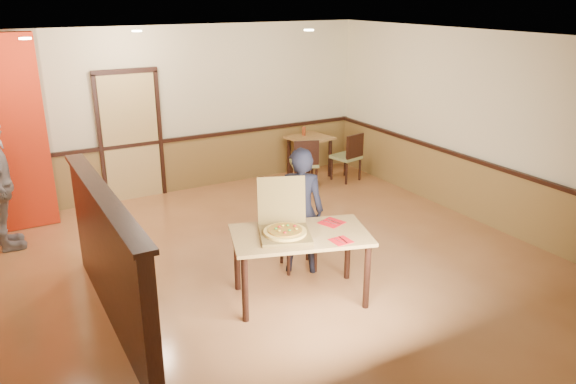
# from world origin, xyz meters

# --- Properties ---
(floor) EXTENTS (7.00, 7.00, 0.00)m
(floor) POSITION_xyz_m (0.00, 0.00, 0.00)
(floor) COLOR #BC7B49
(floor) RESTS_ON ground
(ceiling) EXTENTS (7.00, 7.00, 0.00)m
(ceiling) POSITION_xyz_m (0.00, 0.00, 2.80)
(ceiling) COLOR black
(ceiling) RESTS_ON wall_back
(wall_back) EXTENTS (7.00, 0.00, 7.00)m
(wall_back) POSITION_xyz_m (0.00, 3.50, 1.40)
(wall_back) COLOR beige
(wall_back) RESTS_ON floor
(wall_right) EXTENTS (0.00, 7.00, 7.00)m
(wall_right) POSITION_xyz_m (3.50, 0.00, 1.40)
(wall_right) COLOR beige
(wall_right) RESTS_ON floor
(wainscot_back) EXTENTS (7.00, 0.04, 0.90)m
(wainscot_back) POSITION_xyz_m (0.00, 3.47, 0.45)
(wainscot_back) COLOR olive
(wainscot_back) RESTS_ON floor
(chair_rail_back) EXTENTS (7.00, 0.06, 0.06)m
(chair_rail_back) POSITION_xyz_m (0.00, 3.45, 0.92)
(chair_rail_back) COLOR black
(chair_rail_back) RESTS_ON wall_back
(wainscot_right) EXTENTS (0.04, 7.00, 0.90)m
(wainscot_right) POSITION_xyz_m (3.47, 0.00, 0.45)
(wainscot_right) COLOR olive
(wainscot_right) RESTS_ON floor
(chair_rail_right) EXTENTS (0.06, 7.00, 0.06)m
(chair_rail_right) POSITION_xyz_m (3.45, 0.00, 0.92)
(chair_rail_right) COLOR black
(chair_rail_right) RESTS_ON wall_right
(back_door) EXTENTS (0.90, 0.06, 2.10)m
(back_door) POSITION_xyz_m (-0.80, 3.46, 1.05)
(back_door) COLOR tan
(back_door) RESTS_ON wall_back
(booth_partition) EXTENTS (0.20, 3.10, 1.44)m
(booth_partition) POSITION_xyz_m (-2.00, -0.20, 0.74)
(booth_partition) COLOR black
(booth_partition) RESTS_ON floor
(spot_a) EXTENTS (0.14, 0.14, 0.02)m
(spot_a) POSITION_xyz_m (-2.30, 1.80, 2.78)
(spot_a) COLOR beige
(spot_a) RESTS_ON ceiling
(spot_b) EXTENTS (0.14, 0.14, 0.02)m
(spot_b) POSITION_xyz_m (-0.80, 2.50, 2.78)
(spot_b) COLOR beige
(spot_b) RESTS_ON ceiling
(spot_c) EXTENTS (0.14, 0.14, 0.02)m
(spot_c) POSITION_xyz_m (1.40, 1.50, 2.78)
(spot_c) COLOR beige
(spot_c) RESTS_ON ceiling
(main_table) EXTENTS (1.68, 1.27, 0.80)m
(main_table) POSITION_xyz_m (-0.07, -0.77, 0.69)
(main_table) COLOR #B1864A
(main_table) RESTS_ON floor
(diner_chair) EXTENTS (0.51, 0.51, 0.84)m
(diner_chair) POSITION_xyz_m (0.32, -0.05, 0.46)
(diner_chair) COLOR olive
(diner_chair) RESTS_ON floor
(side_chair_left) EXTENTS (0.58, 0.58, 0.91)m
(side_chair_left) POSITION_xyz_m (1.92, 2.44, 0.50)
(side_chair_left) COLOR olive
(side_chair_left) RESTS_ON floor
(side_chair_right) EXTENTS (0.53, 0.53, 0.90)m
(side_chair_right) POSITION_xyz_m (2.86, 2.44, 0.49)
(side_chair_right) COLOR olive
(side_chair_right) RESTS_ON floor
(side_table) EXTENTS (0.82, 0.82, 0.76)m
(side_table) POSITION_xyz_m (2.39, 3.05, 0.58)
(side_table) COLOR #B1864A
(side_table) RESTS_ON floor
(diner) EXTENTS (0.70, 0.63, 1.59)m
(diner) POSITION_xyz_m (0.28, -0.18, 0.80)
(diner) COLOR black
(diner) RESTS_ON floor
(pizza_box) EXTENTS (0.73, 0.79, 0.57)m
(pizza_box) POSITION_xyz_m (-0.23, -0.71, 0.87)
(pizza_box) COLOR brown
(pizza_box) RESTS_ON main_table
(pizza) EXTENTS (0.60, 0.60, 0.03)m
(pizza) POSITION_xyz_m (-0.25, -0.76, 0.85)
(pizza) COLOR #FACF5B
(pizza) RESTS_ON pizza_box
(napkin_near) EXTENTS (0.21, 0.21, 0.01)m
(napkin_near) POSITION_xyz_m (0.21, -1.15, 0.80)
(napkin_near) COLOR red
(napkin_near) RESTS_ON main_table
(napkin_far) EXTENTS (0.31, 0.31, 0.01)m
(napkin_far) POSITION_xyz_m (0.40, -0.69, 0.80)
(napkin_far) COLOR red
(napkin_far) RESTS_ON main_table
(condiment) EXTENTS (0.07, 0.07, 0.16)m
(condiment) POSITION_xyz_m (2.35, 3.20, 0.84)
(condiment) COLOR #993D1B
(condiment) RESTS_ON side_table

